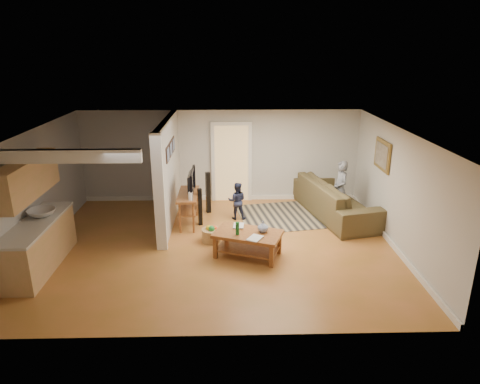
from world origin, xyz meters
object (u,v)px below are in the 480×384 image
at_px(sofa, 334,215).
at_px(speaker_left, 200,207).
at_px(toy_basket, 212,234).
at_px(toddler, 237,219).
at_px(speaker_right, 208,193).
at_px(coffee_table, 249,238).
at_px(child, 338,216).
at_px(tv_console, 189,196).

height_order(sofa, speaker_left, speaker_left).
xyz_separation_m(toy_basket, toddler, (0.58, 1.30, -0.16)).
bearing_deg(speaker_right, toddler, -52.03).
bearing_deg(speaker_left, coffee_table, -72.56).
bearing_deg(coffee_table, toddler, 95.74).
height_order(speaker_left, child, speaker_left).
relative_size(tv_console, toy_basket, 2.79).
bearing_deg(child, tv_console, -92.25).
bearing_deg(speaker_left, speaker_right, 62.58).
xyz_separation_m(toy_basket, child, (3.16, 1.43, -0.16)).
relative_size(sofa, speaker_right, 2.76).
bearing_deg(sofa, coffee_table, 120.70).
xyz_separation_m(coffee_table, speaker_right, (-0.93, 2.45, 0.13)).
relative_size(speaker_right, child, 0.76).
xyz_separation_m(sofa, speaker_left, (-3.39, -0.56, 0.46)).
height_order(coffee_table, toy_basket, coffee_table).
distance_m(sofa, speaker_left, 3.46).
height_order(tv_console, child, tv_console).
bearing_deg(toy_basket, toddler, 65.89).
bearing_deg(tv_console, toy_basket, -60.35).
bearing_deg(sofa, child, -143.58).
bearing_deg(child, sofa, -139.17).
distance_m(coffee_table, toy_basket, 1.08).
xyz_separation_m(child, toddler, (-2.58, -0.13, 0.00)).
distance_m(speaker_left, child, 3.53).
relative_size(speaker_right, toy_basket, 2.44).
distance_m(speaker_right, child, 3.37).
xyz_separation_m(sofa, coffee_table, (-2.29, -2.20, 0.41)).
relative_size(tv_console, speaker_left, 1.35).
xyz_separation_m(speaker_right, child, (3.31, -0.32, -0.54)).
relative_size(sofa, tv_console, 2.41).
distance_m(speaker_left, speaker_right, 0.83).
height_order(sofa, speaker_right, speaker_right).
relative_size(speaker_right, toddler, 1.14).
height_order(child, toddler, child).
bearing_deg(coffee_table, speaker_right, 110.80).
xyz_separation_m(speaker_right, toy_basket, (0.15, -1.75, -0.38)).
bearing_deg(child, toy_basket, -74.42).
bearing_deg(tv_console, speaker_right, 60.01).
bearing_deg(toddler, coffee_table, 100.09).
distance_m(sofa, toy_basket, 3.43).
bearing_deg(toddler, speaker_right, -27.21).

